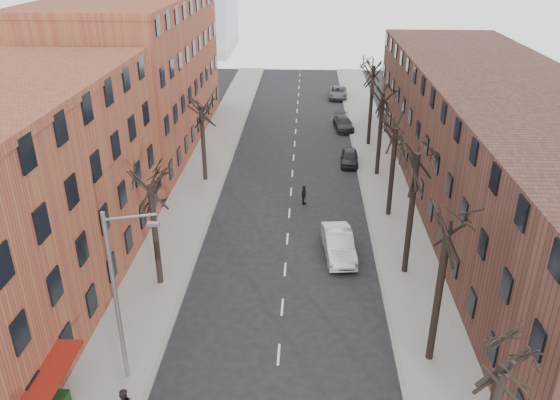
# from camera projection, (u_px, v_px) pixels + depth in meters

# --- Properties ---
(sidewalk_left) EXTENTS (4.00, 90.00, 0.15)m
(sidewalk_left) POSITION_uv_depth(u_px,v_px,m) (203.00, 175.00, 48.96)
(sidewalk_left) COLOR gray
(sidewalk_left) RESTS_ON ground
(sidewalk_right) EXTENTS (4.00, 90.00, 0.15)m
(sidewalk_right) POSITION_uv_depth(u_px,v_px,m) (382.00, 179.00, 48.24)
(sidewalk_right) COLOR gray
(sidewalk_right) RESTS_ON ground
(building_left_far) EXTENTS (12.00, 28.00, 14.00)m
(building_left_far) POSITION_uv_depth(u_px,v_px,m) (135.00, 75.00, 54.44)
(building_left_far) COLOR brown
(building_left_far) RESTS_ON ground
(building_right) EXTENTS (12.00, 50.00, 10.00)m
(building_right) POSITION_uv_depth(u_px,v_px,m) (502.00, 147.00, 41.25)
(building_right) COLOR #4E2D24
(building_right) RESTS_ON ground
(tree_right_b) EXTENTS (5.20, 5.20, 10.80)m
(tree_right_b) POSITION_uv_depth(u_px,v_px,m) (429.00, 360.00, 27.56)
(tree_right_b) COLOR black
(tree_right_b) RESTS_ON ground
(tree_right_c) EXTENTS (5.20, 5.20, 11.60)m
(tree_right_c) POSITION_uv_depth(u_px,v_px,m) (404.00, 273.00, 34.77)
(tree_right_c) COLOR black
(tree_right_c) RESTS_ON ground
(tree_right_d) EXTENTS (5.20, 5.20, 10.00)m
(tree_right_d) POSITION_uv_depth(u_px,v_px,m) (388.00, 215.00, 41.98)
(tree_right_d) COLOR black
(tree_right_d) RESTS_ON ground
(tree_right_e) EXTENTS (5.20, 5.20, 10.80)m
(tree_right_e) POSITION_uv_depth(u_px,v_px,m) (377.00, 175.00, 49.19)
(tree_right_e) COLOR black
(tree_right_e) RESTS_ON ground
(tree_right_f) EXTENTS (5.20, 5.20, 11.60)m
(tree_right_f) POSITION_uv_depth(u_px,v_px,m) (368.00, 145.00, 56.40)
(tree_right_f) COLOR black
(tree_right_f) RESTS_ON ground
(tree_left_a) EXTENTS (5.20, 5.20, 9.50)m
(tree_left_a) POSITION_uv_depth(u_px,v_px,m) (161.00, 284.00, 33.65)
(tree_left_a) COLOR black
(tree_left_a) RESTS_ON ground
(tree_left_b) EXTENTS (5.20, 5.20, 9.50)m
(tree_left_b) POSITION_uv_depth(u_px,v_px,m) (206.00, 181.00, 48.07)
(tree_left_b) COLOR black
(tree_left_b) RESTS_ON ground
(streetlight) EXTENTS (2.45, 0.22, 9.03)m
(streetlight) POSITION_uv_depth(u_px,v_px,m) (119.00, 292.00, 24.26)
(streetlight) COLOR slate
(streetlight) RESTS_ON ground
(silver_sedan) EXTENTS (2.30, 5.34, 1.71)m
(silver_sedan) POSITION_uv_depth(u_px,v_px,m) (339.00, 244.00, 36.34)
(silver_sedan) COLOR #B9BBC1
(silver_sedan) RESTS_ON ground
(parked_car_near) EXTENTS (1.81, 4.08, 1.37)m
(parked_car_near) POSITION_uv_depth(u_px,v_px,m) (350.00, 157.00, 51.30)
(parked_car_near) COLOR black
(parked_car_near) RESTS_ON ground
(parked_car_mid) EXTENTS (2.37, 4.85, 1.36)m
(parked_car_mid) POSITION_uv_depth(u_px,v_px,m) (343.00, 123.00, 60.82)
(parked_car_mid) COLOR #212129
(parked_car_mid) RESTS_ON ground
(parked_car_far) EXTENTS (2.60, 5.24, 1.43)m
(parked_car_far) POSITION_uv_depth(u_px,v_px,m) (338.00, 92.00, 72.95)
(parked_car_far) COLOR #53555B
(parked_car_far) RESTS_ON ground
(pedestrian_crossing) EXTENTS (0.64, 1.02, 1.62)m
(pedestrian_crossing) POSITION_uv_depth(u_px,v_px,m) (304.00, 195.00, 43.43)
(pedestrian_crossing) COLOR black
(pedestrian_crossing) RESTS_ON ground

